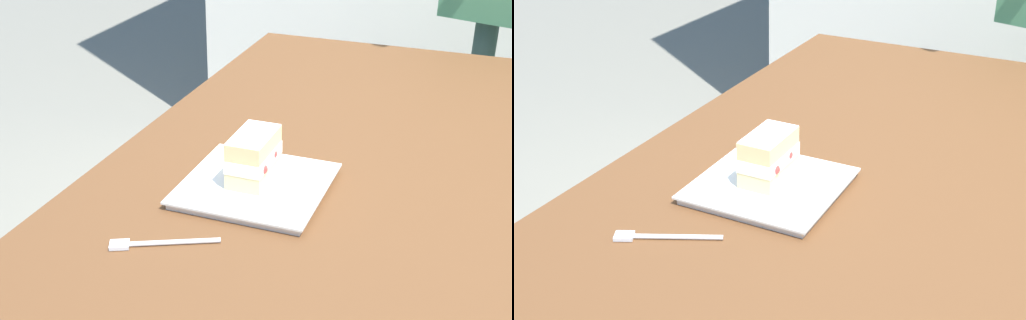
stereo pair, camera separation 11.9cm
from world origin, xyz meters
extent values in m
cylinder|color=brown|center=(-0.79, -0.38, 0.36)|extent=(0.07, 0.07, 0.71)
cube|color=brown|center=(0.00, 0.00, 0.73)|extent=(1.70, 0.88, 0.04)
cube|color=white|center=(0.10, -0.12, 0.76)|extent=(0.23, 0.23, 0.01)
cube|color=white|center=(0.10, -0.12, 0.76)|extent=(0.25, 0.25, 0.00)
cube|color=#EAD18C|center=(0.08, -0.13, 0.78)|extent=(0.11, 0.06, 0.03)
cube|color=white|center=(0.08, -0.13, 0.81)|extent=(0.12, 0.07, 0.02)
sphere|color=red|center=(0.10, -0.16, 0.81)|extent=(0.02, 0.02, 0.02)
sphere|color=red|center=(0.06, -0.10, 0.81)|extent=(0.02, 0.02, 0.02)
sphere|color=red|center=(0.07, -0.16, 0.81)|extent=(0.02, 0.02, 0.02)
sphere|color=red|center=(0.12, -0.10, 0.81)|extent=(0.02, 0.02, 0.02)
cube|color=#EAD18C|center=(0.08, -0.13, 0.84)|extent=(0.11, 0.06, 0.03)
cube|color=white|center=(0.08, -0.13, 0.85)|extent=(0.11, 0.06, 0.00)
cylinder|color=silver|center=(0.30, -0.18, 0.75)|extent=(0.07, 0.13, 0.01)
cube|color=silver|center=(0.34, -0.25, 0.75)|extent=(0.03, 0.04, 0.01)
camera|label=1|loc=(1.09, 0.26, 1.34)|focal=48.28mm
camera|label=2|loc=(1.04, 0.36, 1.34)|focal=48.28mm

